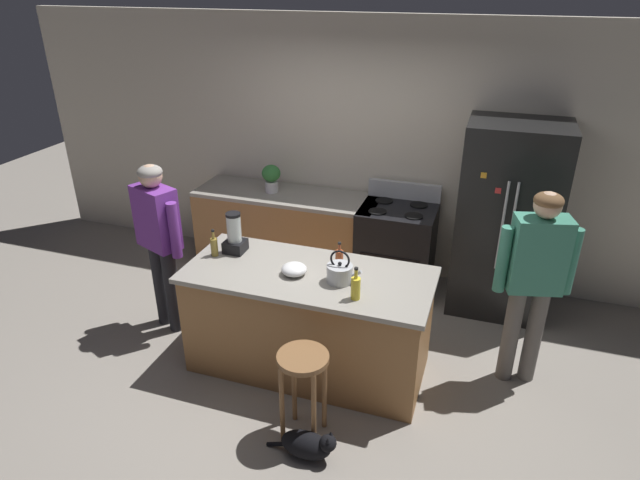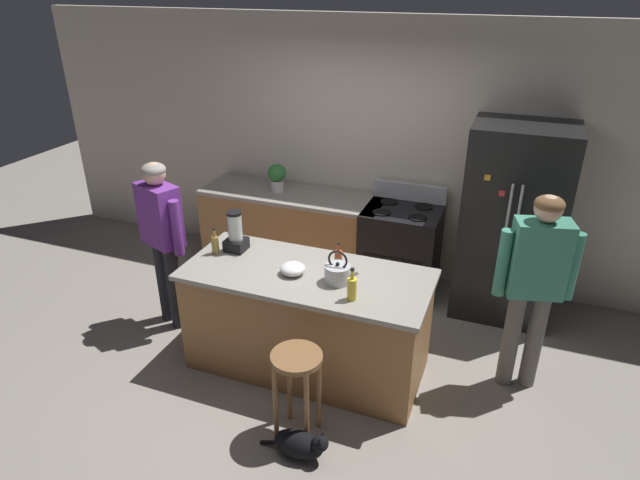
{
  "view_description": "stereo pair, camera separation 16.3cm",
  "coord_description": "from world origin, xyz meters",
  "px_view_note": "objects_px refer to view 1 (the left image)",
  "views": [
    {
      "loc": [
        1.28,
        -3.5,
        3.03
      ],
      "look_at": [
        0.0,
        0.3,
        1.06
      ],
      "focal_mm": 30.51,
      "sensor_mm": 36.0,
      "label": 1
    },
    {
      "loc": [
        1.43,
        -3.45,
        3.03
      ],
      "look_at": [
        0.0,
        0.3,
        1.06
      ],
      "focal_mm": 30.51,
      "sensor_mm": 36.0,
      "label": 2
    }
  ],
  "objects_px": {
    "potted_plant": "(271,177)",
    "tea_kettle": "(340,273)",
    "bottle_soda": "(356,287)",
    "mixing_bowl": "(294,269)",
    "blender_appliance": "(235,236)",
    "bottle_vinegar": "(214,246)",
    "person_by_sink_right": "(534,273)",
    "person_by_island_left": "(159,233)",
    "cat": "(308,445)",
    "bottle_cooking_sauce": "(339,258)",
    "refrigerator": "(506,220)",
    "bar_stool": "(303,374)",
    "stove_range": "(396,248)",
    "kitchen_island": "(308,321)"
  },
  "relations": [
    {
      "from": "stove_range",
      "to": "cat",
      "type": "height_order",
      "value": "stove_range"
    },
    {
      "from": "bar_stool",
      "to": "mixing_bowl",
      "type": "bearing_deg",
      "value": 115.13
    },
    {
      "from": "person_by_island_left",
      "to": "tea_kettle",
      "type": "xyz_separation_m",
      "value": [
        1.73,
        -0.19,
        0.02
      ]
    },
    {
      "from": "stove_range",
      "to": "person_by_island_left",
      "type": "bearing_deg",
      "value": -143.53
    },
    {
      "from": "bottle_vinegar",
      "to": "person_by_sink_right",
      "type": "bearing_deg",
      "value": 8.44
    },
    {
      "from": "potted_plant",
      "to": "bottle_soda",
      "type": "xyz_separation_m",
      "value": [
        1.42,
        -1.79,
        -0.08
      ]
    },
    {
      "from": "mixing_bowl",
      "to": "tea_kettle",
      "type": "relative_size",
      "value": 0.73
    },
    {
      "from": "bottle_soda",
      "to": "tea_kettle",
      "type": "relative_size",
      "value": 0.93
    },
    {
      "from": "cat",
      "to": "bottle_soda",
      "type": "relative_size",
      "value": 2.03
    },
    {
      "from": "person_by_island_left",
      "to": "bottle_soda",
      "type": "height_order",
      "value": "person_by_island_left"
    },
    {
      "from": "kitchen_island",
      "to": "potted_plant",
      "type": "height_order",
      "value": "potted_plant"
    },
    {
      "from": "stove_range",
      "to": "person_by_sink_right",
      "type": "bearing_deg",
      "value": -41.7
    },
    {
      "from": "potted_plant",
      "to": "bottle_vinegar",
      "type": "distance_m",
      "value": 1.53
    },
    {
      "from": "potted_plant",
      "to": "tea_kettle",
      "type": "bearing_deg",
      "value": -51.99
    },
    {
      "from": "potted_plant",
      "to": "mixing_bowl",
      "type": "distance_m",
      "value": 1.83
    },
    {
      "from": "blender_appliance",
      "to": "person_by_sink_right",
      "type": "bearing_deg",
      "value": 6.03
    },
    {
      "from": "person_by_island_left",
      "to": "tea_kettle",
      "type": "bearing_deg",
      "value": -6.19
    },
    {
      "from": "mixing_bowl",
      "to": "tea_kettle",
      "type": "xyz_separation_m",
      "value": [
        0.37,
        0.01,
        0.03
      ]
    },
    {
      "from": "bottle_soda",
      "to": "mixing_bowl",
      "type": "bearing_deg",
      "value": 161.01
    },
    {
      "from": "bar_stool",
      "to": "bottle_soda",
      "type": "height_order",
      "value": "bottle_soda"
    },
    {
      "from": "kitchen_island",
      "to": "stove_range",
      "type": "distance_m",
      "value": 1.58
    },
    {
      "from": "refrigerator",
      "to": "cat",
      "type": "bearing_deg",
      "value": -114.87
    },
    {
      "from": "blender_appliance",
      "to": "bottle_vinegar",
      "type": "height_order",
      "value": "blender_appliance"
    },
    {
      "from": "person_by_island_left",
      "to": "potted_plant",
      "type": "height_order",
      "value": "person_by_island_left"
    },
    {
      "from": "potted_plant",
      "to": "blender_appliance",
      "type": "bearing_deg",
      "value": -79.3
    },
    {
      "from": "kitchen_island",
      "to": "stove_range",
      "type": "bearing_deg",
      "value": 74.53
    },
    {
      "from": "potted_plant",
      "to": "person_by_island_left",
      "type": "bearing_deg",
      "value": -108.77
    },
    {
      "from": "bottle_cooking_sauce",
      "to": "bottle_vinegar",
      "type": "xyz_separation_m",
      "value": [
        -1.04,
        -0.15,
        0.01
      ]
    },
    {
      "from": "bar_stool",
      "to": "tea_kettle",
      "type": "height_order",
      "value": "tea_kettle"
    },
    {
      "from": "cat",
      "to": "bottle_cooking_sauce",
      "type": "distance_m",
      "value": 1.42
    },
    {
      "from": "person_by_sink_right",
      "to": "cat",
      "type": "bearing_deg",
      "value": -135.29
    },
    {
      "from": "blender_appliance",
      "to": "bottle_vinegar",
      "type": "relative_size",
      "value": 1.49
    },
    {
      "from": "person_by_island_left",
      "to": "cat",
      "type": "distance_m",
      "value": 2.25
    },
    {
      "from": "person_by_island_left",
      "to": "bar_stool",
      "type": "bearing_deg",
      "value": -27.79
    },
    {
      "from": "person_by_sink_right",
      "to": "bar_stool",
      "type": "relative_size",
      "value": 2.33
    },
    {
      "from": "person_by_sink_right",
      "to": "blender_appliance",
      "type": "xyz_separation_m",
      "value": [
        -2.38,
        -0.25,
        0.06
      ]
    },
    {
      "from": "bar_stool",
      "to": "potted_plant",
      "type": "bearing_deg",
      "value": 117.61
    },
    {
      "from": "stove_range",
      "to": "bar_stool",
      "type": "relative_size",
      "value": 1.54
    },
    {
      "from": "cat",
      "to": "kitchen_island",
      "type": "bearing_deg",
      "value": 109.42
    },
    {
      "from": "kitchen_island",
      "to": "person_by_sink_right",
      "type": "distance_m",
      "value": 1.81
    },
    {
      "from": "stove_range",
      "to": "kitchen_island",
      "type": "bearing_deg",
      "value": -105.47
    },
    {
      "from": "tea_kettle",
      "to": "person_by_sink_right",
      "type": "bearing_deg",
      "value": 17.88
    },
    {
      "from": "bottle_soda",
      "to": "bottle_vinegar",
      "type": "bearing_deg",
      "value": 167.96
    },
    {
      "from": "bottle_soda",
      "to": "tea_kettle",
      "type": "height_order",
      "value": "tea_kettle"
    },
    {
      "from": "tea_kettle",
      "to": "mixing_bowl",
      "type": "bearing_deg",
      "value": -178.76
    },
    {
      "from": "stove_range",
      "to": "mixing_bowl",
      "type": "relative_size",
      "value": 5.42
    },
    {
      "from": "kitchen_island",
      "to": "bar_stool",
      "type": "relative_size",
      "value": 2.79
    },
    {
      "from": "potted_plant",
      "to": "tea_kettle",
      "type": "distance_m",
      "value": 2.03
    },
    {
      "from": "blender_appliance",
      "to": "mixing_bowl",
      "type": "relative_size",
      "value": 1.75
    },
    {
      "from": "bottle_cooking_sauce",
      "to": "bottle_soda",
      "type": "bearing_deg",
      "value": -59.41
    }
  ]
}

